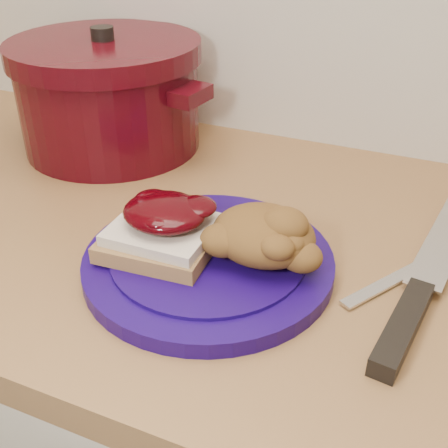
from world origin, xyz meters
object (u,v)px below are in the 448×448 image
at_px(plate, 208,262).
at_px(dutch_oven, 109,94).
at_px(chef_knife, 416,299).
at_px(butter_knife, 406,273).
at_px(pepper_grinder, 36,92).

height_order(plate, dutch_oven, dutch_oven).
xyz_separation_m(plate, dutch_oven, (-0.28, 0.25, 0.08)).
xyz_separation_m(chef_knife, butter_knife, (-0.02, 0.05, -0.01)).
bearing_deg(plate, pepper_grinder, 149.82).
distance_m(plate, pepper_grinder, 0.49).
height_order(chef_knife, pepper_grinder, pepper_grinder).
height_order(plate, butter_knife, plate).
height_order(butter_knife, dutch_oven, dutch_oven).
bearing_deg(plate, chef_knife, 6.52).
relative_size(plate, butter_knife, 1.45).
relative_size(plate, chef_knife, 0.76).
bearing_deg(butter_knife, chef_knife, -130.76).
bearing_deg(dutch_oven, pepper_grinder, 180.00).
bearing_deg(butter_knife, dutch_oven, 102.02).
bearing_deg(pepper_grinder, plate, -30.18).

